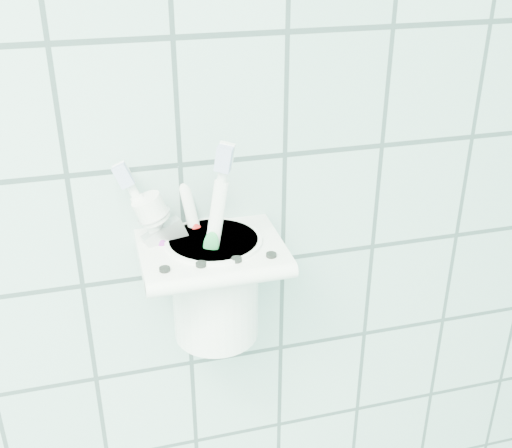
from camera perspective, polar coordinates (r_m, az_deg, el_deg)
holder_bracket at (r=0.61m, az=-4.00°, el=-2.57°), size 0.13×0.11×0.04m
cup at (r=0.63m, az=-3.66°, el=-5.33°), size 0.09×0.09×0.11m
toothbrush_pink at (r=0.60m, az=-4.36°, el=-2.13°), size 0.07×0.04×0.19m
toothbrush_blue at (r=0.60m, az=-3.57°, el=-2.12°), size 0.03×0.07×0.18m
toothbrush_orange at (r=0.60m, az=-5.41°, el=-1.47°), size 0.04×0.03×0.20m
toothpaste_tube at (r=0.62m, az=-4.56°, el=-1.92°), size 0.08×0.04×0.16m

